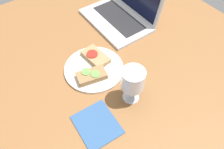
% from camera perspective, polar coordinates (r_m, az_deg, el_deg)
% --- Properties ---
extents(wooden_table, '(1.40, 1.40, 0.03)m').
position_cam_1_polar(wooden_table, '(0.89, -1.26, 0.32)').
color(wooden_table, brown).
rests_on(wooden_table, ground).
extents(plate, '(0.24, 0.24, 0.01)m').
position_cam_1_polar(plate, '(0.88, -4.73, 1.54)').
color(plate, silver).
rests_on(plate, wooden_table).
extents(sandwich_with_tomato, '(0.13, 0.08, 0.03)m').
position_cam_1_polar(sandwich_with_tomato, '(0.90, -4.38, 4.68)').
color(sandwich_with_tomato, '#A88456').
rests_on(sandwich_with_tomato, plate).
extents(sandwich_with_cucumber, '(0.08, 0.12, 0.03)m').
position_cam_1_polar(sandwich_with_cucumber, '(0.84, -5.33, -0.29)').
color(sandwich_with_cucumber, '#937047').
rests_on(sandwich_with_cucumber, plate).
extents(wine_glass, '(0.08, 0.08, 0.15)m').
position_cam_1_polar(wine_glass, '(0.73, 5.75, -1.39)').
color(wine_glass, white).
rests_on(wine_glass, wooden_table).
extents(laptop, '(0.34, 0.25, 0.19)m').
position_cam_1_polar(laptop, '(1.10, 2.65, 15.93)').
color(laptop, silver).
rests_on(laptop, wooden_table).
extents(napkin, '(0.16, 0.14, 0.00)m').
position_cam_1_polar(napkin, '(0.76, -3.98, -12.94)').
color(napkin, '#33598C').
rests_on(napkin, wooden_table).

